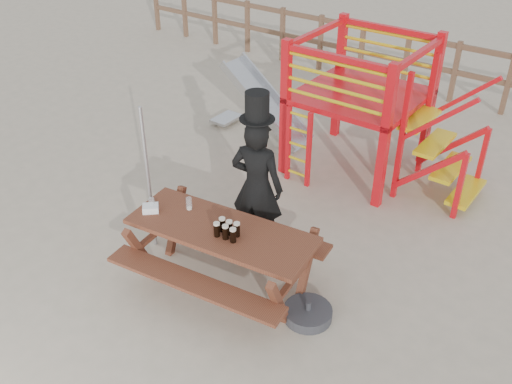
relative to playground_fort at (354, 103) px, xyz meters
name	(u,v)px	position (x,y,z in m)	size (l,w,h in m)	color
ground	(192,282)	(-0.12, -3.58, -1.07)	(60.00, 60.00, 0.00)	#B6A68E
back_fence	(431,60)	(-0.12, 3.42, -0.34)	(15.09, 0.09, 1.20)	brown
playground_fort	(354,103)	(0.00, 0.00, 0.00)	(4.71, 1.84, 2.10)	red
picnic_table	(222,250)	(0.20, -3.40, -0.56)	(2.29, 1.73, 0.82)	brown
man_with_hat	(257,184)	(0.09, -2.58, -0.12)	(0.74, 0.58, 2.12)	black
metal_pole	(149,180)	(-1.00, -3.31, -0.11)	(0.04, 0.04, 1.92)	#B2B2B7
parasol_base	(308,313)	(1.28, -3.26, -1.01)	(0.54, 0.54, 0.23)	#313136
paper_bag	(151,208)	(-0.67, -3.62, -0.21)	(0.18, 0.14, 0.08)	white
stout_pints	(227,230)	(0.34, -3.46, -0.17)	(0.29, 0.20, 0.17)	black
empty_glasses	(170,204)	(-0.51, -3.45, -0.18)	(0.41, 0.33, 0.15)	silver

